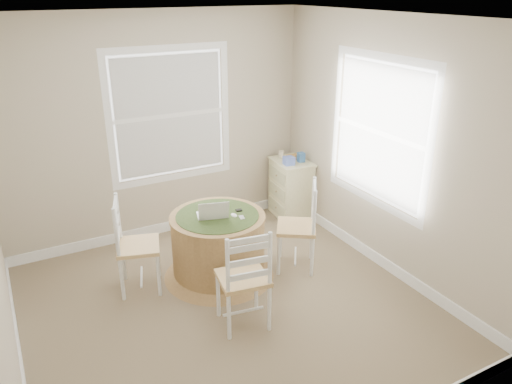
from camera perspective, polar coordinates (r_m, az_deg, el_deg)
room at (r=4.43m, az=-2.55°, el=2.43°), size 3.64×3.64×2.64m
round_table at (r=5.15m, az=-4.33°, el=-5.82°), size 1.15×1.15×0.69m
chair_left at (r=5.02m, az=-13.31°, el=-5.98°), size 0.50×0.52×0.95m
chair_near at (r=4.40m, az=-1.51°, el=-9.74°), size 0.48×0.46×0.95m
chair_right at (r=5.27m, az=4.64°, el=-3.98°), size 0.57×0.57×0.95m
laptop at (r=4.98m, az=-4.97°, el=-2.54°), size 0.36×0.34×0.21m
mouse at (r=4.99m, az=-2.54°, el=-2.68°), size 0.07×0.10×0.03m
phone at (r=4.95m, az=-1.64°, el=-2.97°), size 0.06×0.10×0.02m
keys at (r=5.10m, az=-1.98°, el=-2.15°), size 0.07×0.06×0.02m
corner_chest at (r=6.48m, az=3.99°, el=0.41°), size 0.48×0.61×0.76m
tissue_box at (r=6.19m, az=3.78°, el=3.59°), size 0.13×0.13×0.10m
box_yellow at (r=6.39m, az=4.24°, el=3.99°), size 0.16×0.11×0.06m
box_blue at (r=6.30m, az=5.16°, el=3.98°), size 0.09×0.09×0.12m
cup_cream at (r=6.44m, az=2.93°, el=4.32°), size 0.07×0.07×0.09m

